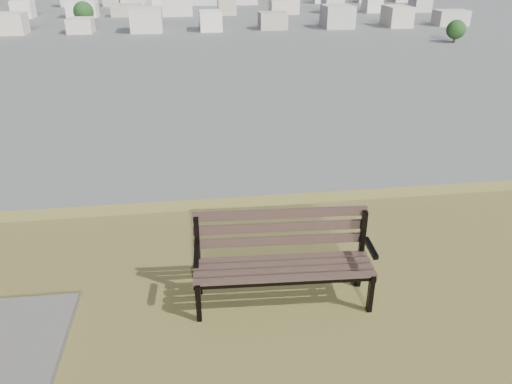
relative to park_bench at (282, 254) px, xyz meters
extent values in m
cube|color=#3E2B24|center=(-0.02, -0.28, -0.09)|extent=(1.77, 0.18, 0.03)
cube|color=#3E2B24|center=(-0.01, -0.16, -0.09)|extent=(1.77, 0.18, 0.03)
cube|color=#3E2B24|center=(0.00, -0.04, -0.09)|extent=(1.77, 0.18, 0.03)
cube|color=#3E2B24|center=(0.00, 0.08, -0.09)|extent=(1.77, 0.18, 0.03)
cube|color=#3E2B24|center=(0.01, 0.15, 0.07)|extent=(1.77, 0.13, 0.10)
cube|color=#3E2B24|center=(0.01, 0.18, 0.21)|extent=(1.77, 0.13, 0.10)
cube|color=#3E2B24|center=(0.01, 0.20, 0.35)|extent=(1.77, 0.13, 0.10)
cube|color=black|center=(-0.86, -0.25, -0.31)|extent=(0.05, 0.06, 0.43)
cube|color=black|center=(-0.84, 0.17, -0.07)|extent=(0.05, 0.06, 0.90)
cube|color=black|center=(-0.85, -0.06, -0.12)|extent=(0.08, 0.49, 0.05)
cube|color=black|center=(-0.85, -0.11, 0.13)|extent=(0.07, 0.36, 0.04)
cube|color=black|center=(0.83, -0.34, -0.31)|extent=(0.05, 0.06, 0.43)
cube|color=black|center=(0.85, 0.08, -0.07)|extent=(0.05, 0.06, 0.90)
cube|color=black|center=(0.84, -0.15, -0.12)|extent=(0.08, 0.49, 0.05)
cube|color=black|center=(0.84, -0.20, 0.13)|extent=(0.07, 0.36, 0.04)
cube|color=black|center=(-0.02, -0.29, -0.13)|extent=(1.77, 0.13, 0.04)
cube|color=black|center=(0.00, 0.08, -0.13)|extent=(1.77, 0.13, 0.04)
cube|color=beige|center=(-61.16, 198.05, -22.02)|extent=(11.00, 11.00, 7.00)
cube|color=#BEB2A2|center=(-37.16, 198.05, -22.02)|extent=(11.00, 11.00, 7.00)
cube|color=beige|center=(-13.16, 198.05, -22.02)|extent=(11.00, 11.00, 7.00)
cube|color=silver|center=(10.84, 198.05, -22.02)|extent=(11.00, 11.00, 7.00)
cube|color=beige|center=(34.84, 198.05, -22.02)|extent=(11.00, 11.00, 7.00)
cube|color=tan|center=(58.84, 198.05, -22.02)|extent=(11.00, 11.00, 7.00)
cube|color=silver|center=(82.84, 198.05, -22.02)|extent=(11.00, 11.00, 7.00)
cube|color=#ACA59C|center=(106.84, 198.05, -22.02)|extent=(11.00, 11.00, 7.00)
cube|color=beige|center=(-73.16, 248.05, -22.02)|extent=(11.00, 11.00, 7.00)
cube|color=silver|center=(-49.16, 248.05, -22.02)|extent=(11.00, 11.00, 7.00)
cube|color=beige|center=(-25.16, 248.05, -22.02)|extent=(11.00, 11.00, 7.00)
cube|color=tan|center=(-1.16, 248.05, -22.02)|extent=(11.00, 11.00, 7.00)
cube|color=silver|center=(22.84, 248.05, -22.02)|extent=(11.00, 11.00, 7.00)
cube|color=#ACA59C|center=(46.84, 248.05, -22.02)|extent=(11.00, 11.00, 7.00)
cube|color=beige|center=(70.84, 248.05, -22.02)|extent=(11.00, 11.00, 7.00)
cube|color=#BEB2A2|center=(94.84, 248.05, -22.02)|extent=(11.00, 11.00, 7.00)
cube|color=beige|center=(118.84, 248.05, -22.02)|extent=(11.00, 11.00, 7.00)
cube|color=tan|center=(-85.16, 298.05, -22.02)|extent=(11.00, 11.00, 7.00)
cube|color=silver|center=(-61.16, 298.05, -22.02)|extent=(11.00, 11.00, 7.00)
cylinder|color=#35261A|center=(88.84, 158.05, -24.47)|extent=(0.80, 0.80, 2.10)
sphere|color=black|center=(88.84, 158.05, -21.32)|extent=(6.30, 6.30, 6.30)
cylinder|color=#35261A|center=(-41.16, 218.05, -24.17)|extent=(0.80, 0.80, 2.70)
sphere|color=black|center=(-41.16, 218.05, -20.12)|extent=(8.10, 8.10, 8.10)
cylinder|color=#35261A|center=(128.84, 278.05, -24.55)|extent=(0.80, 0.80, 1.95)
cylinder|color=#35261A|center=(38.84, 298.05, -24.47)|extent=(0.80, 0.80, 2.10)
camera|label=1|loc=(-0.84, -4.13, 2.75)|focal=35.00mm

